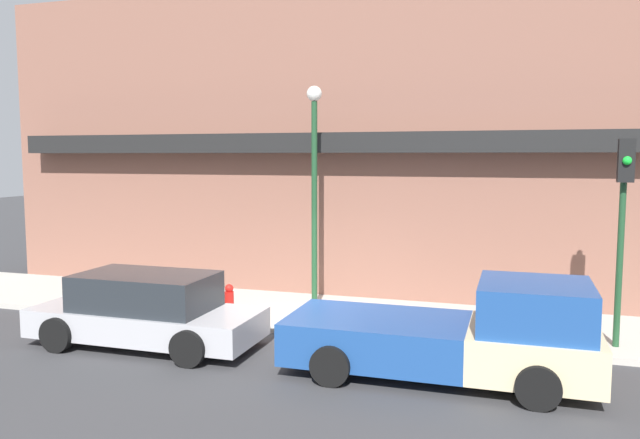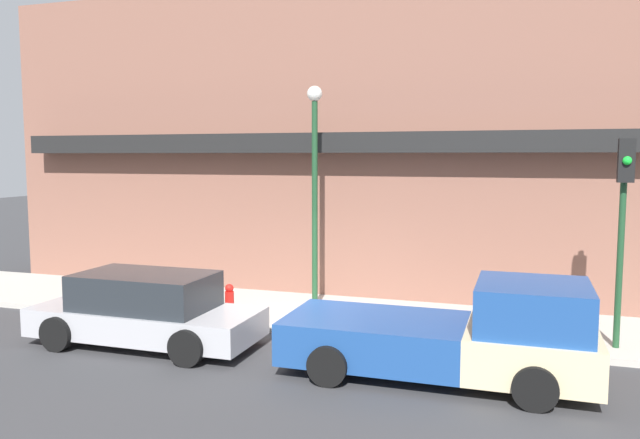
# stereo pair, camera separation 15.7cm
# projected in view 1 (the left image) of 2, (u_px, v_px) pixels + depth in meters

# --- Properties ---
(ground_plane) EXTENTS (80.00, 80.00, 0.00)m
(ground_plane) POSITION_uv_depth(u_px,v_px,m) (291.00, 335.00, 13.14)
(ground_plane) COLOR #38383A
(sidewalk) EXTENTS (36.00, 3.34, 0.13)m
(sidewalk) POSITION_uv_depth(u_px,v_px,m) (315.00, 313.00, 14.71)
(sidewalk) COLOR #B7B2A8
(sidewalk) RESTS_ON ground
(building) EXTENTS (19.80, 3.80, 11.63)m
(building) POSITION_uv_depth(u_px,v_px,m) (351.00, 143.00, 17.27)
(building) COLOR brown
(building) RESTS_ON ground
(pickup_truck) EXTENTS (5.19, 2.21, 1.72)m
(pickup_truck) POSITION_uv_depth(u_px,v_px,m) (460.00, 335.00, 10.52)
(pickup_truck) COLOR beige
(pickup_truck) RESTS_ON ground
(parked_car) EXTENTS (4.58, 1.97, 1.45)m
(parked_car) POSITION_uv_depth(u_px,v_px,m) (146.00, 311.00, 12.35)
(parked_car) COLOR #ADADB2
(parked_car) RESTS_ON ground
(fire_hydrant) EXTENTS (0.21, 0.21, 0.71)m
(fire_hydrant) POSITION_uv_depth(u_px,v_px,m) (229.00, 299.00, 14.29)
(fire_hydrant) COLOR red
(fire_hydrant) RESTS_ON sidewalk
(street_lamp) EXTENTS (0.36, 0.36, 5.26)m
(street_lamp) POSITION_uv_depth(u_px,v_px,m) (314.00, 170.00, 14.74)
(street_lamp) COLOR #1E4728
(street_lamp) RESTS_ON sidewalk
(traffic_light) EXTENTS (0.28, 0.42, 3.95)m
(traffic_light) POSITION_uv_depth(u_px,v_px,m) (623.00, 206.00, 11.59)
(traffic_light) COLOR #1E4728
(traffic_light) RESTS_ON sidewalk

